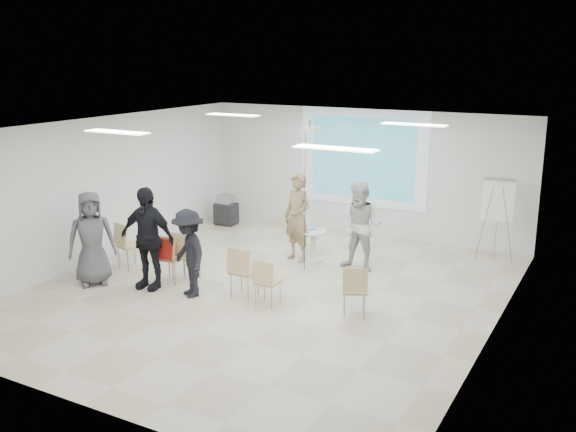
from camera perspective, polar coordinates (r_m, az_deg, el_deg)
The scene contains 30 objects.
floor at distance 11.89m, azimuth -1.86°, elevation -6.92°, with size 8.00×9.00×0.10m, color beige.
ceiling at distance 11.16m, azimuth -1.99°, elevation 8.10°, with size 8.00×9.00×0.10m, color white.
wall_back at distance 15.43m, azimuth 6.70°, elevation 3.91°, with size 8.00×0.10×3.00m, color silver.
wall_left at distance 13.88m, azimuth -16.49°, elevation 2.26°, with size 0.10×9.00×3.00m, color silver.
wall_right at distance 10.06m, azimuth 18.39°, elevation -2.32°, with size 0.10×9.00×3.00m, color silver.
projection_halo at distance 15.31m, azimuth 6.65°, elevation 5.16°, with size 3.20×0.01×2.30m, color silver.
projection_image at distance 15.30m, azimuth 6.63°, elevation 5.15°, with size 2.60×0.01×1.90m, color #36A3BA.
pedestal_table at distance 13.46m, azimuth 2.28°, elevation -2.48°, with size 0.70×0.70×0.67m.
player_left at distance 13.32m, azimuth 0.85°, elevation 0.41°, with size 0.77×0.52×2.12m, color #947D5B.
player_right at distance 12.82m, azimuth 6.49°, elevation -0.51°, with size 0.96×0.77×2.00m, color silver.
controller_left at distance 13.38m, azimuth 2.04°, elevation 1.95°, with size 0.04×0.12×0.04m, color white.
controller_right at distance 13.02m, azimuth 6.22°, elevation 1.32°, with size 0.04×0.12×0.04m, color white.
chair_far_left at distance 13.26m, azimuth -14.15°, elevation -2.27°, with size 0.58×0.60×0.97m.
chair_left_mid at distance 12.32m, azimuth -10.55°, elevation -3.42°, with size 0.49×0.52×0.94m.
chair_left_inner at distance 12.35m, azimuth -9.31°, elevation -3.22°, with size 0.48×0.51×0.98m.
chair_center at distance 11.40m, azimuth -4.11°, elevation -4.67°, with size 0.44×0.48×0.94m.
chair_right_inner at distance 11.04m, azimuth -1.99°, elevation -5.63°, with size 0.40×0.43×0.83m.
chair_right_far at distance 10.66m, azimuth 5.95°, elevation -6.31°, with size 0.55×0.57×0.87m.
red_jacket at distance 12.17m, azimuth -11.03°, elevation -2.85°, with size 0.41×0.09×0.39m, color #B01D15.
laptop at distance 12.45m, azimuth -9.02°, elevation -3.32°, with size 0.36×0.26×0.03m, color black.
audience_left at distance 12.01m, azimuth -12.45°, elevation -1.28°, with size 1.28×0.77×2.20m, color black.
audience_mid at distance 11.51m, azimuth -8.84°, elevation -2.79°, with size 1.17×0.64×1.81m, color black.
audience_outer at distance 12.49m, azimuth -17.11°, elevation -1.44°, with size 0.98×0.64×2.00m, color #55555A.
flipchart_easel at distance 13.92m, azimuth 18.17°, elevation 1.33°, with size 0.76×0.58×1.77m.
av_cart at distance 16.39m, azimuth -5.52°, elevation 0.47°, with size 0.55×0.45×0.78m.
ceiling_projector at distance 12.45m, azimuth 1.94°, elevation 7.07°, with size 0.30×0.25×3.00m.
fluor_panel_nw at distance 13.91m, azimuth -4.93°, elevation 8.94°, with size 1.20×0.30×0.02m, color white.
fluor_panel_ne at distance 12.18m, azimuth 11.14°, elevation 7.98°, with size 1.20×0.30×0.02m, color white.
fluor_panel_sw at distance 11.17m, azimuth -14.94°, elevation 7.23°, with size 1.20×0.30×0.02m, color white.
fluor_panel_se at distance 8.93m, azimuth 4.22°, elevation 6.01°, with size 1.20×0.30×0.02m, color white.
Camera 1 is at (5.65, -9.55, 4.24)m, focal length 40.00 mm.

